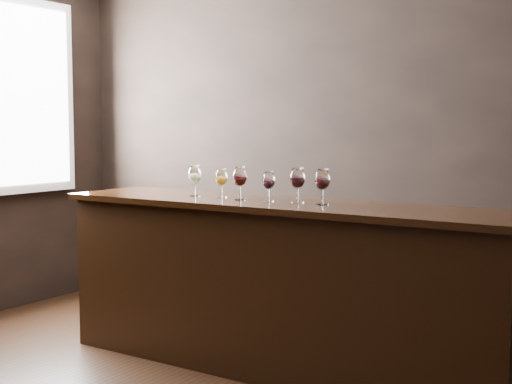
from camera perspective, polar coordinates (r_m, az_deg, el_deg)
The scene contains 10 objects.
room_shell at distance 3.73m, azimuth -11.40°, elevation 9.95°, with size 5.02×4.52×2.81m.
bar_counter at distance 4.40m, azimuth 2.01°, elevation -7.83°, with size 2.88×0.62×1.01m, color black.
bar_top at distance 4.31m, azimuth 2.03°, elevation -1.04°, with size 2.97×0.69×0.04m, color black.
back_bar_shelf at distance 4.97m, azimuth 13.00°, elevation -6.96°, with size 2.55×0.40×0.92m, color black.
glass_white at distance 4.68m, azimuth -4.92°, elevation 1.35°, with size 0.09×0.09×0.20m.
glass_amber at distance 4.57m, azimuth -2.78°, elevation 1.14°, with size 0.08×0.08×0.19m.
glass_red_a at distance 4.41m, azimuth -1.30°, elevation 1.19°, with size 0.09×0.09×0.21m.
glass_red_b at distance 4.32m, azimuth 1.02°, elevation 0.89°, with size 0.08×0.08×0.18m.
glass_red_c at distance 4.24m, azimuth 3.35°, elevation 1.06°, with size 0.09×0.09×0.21m.
glass_red_d at distance 4.15m, azimuth 5.33°, elevation 0.94°, with size 0.09×0.09×0.21m.
Camera 1 is at (2.38, -2.53, 1.50)m, focal length 50.00 mm.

